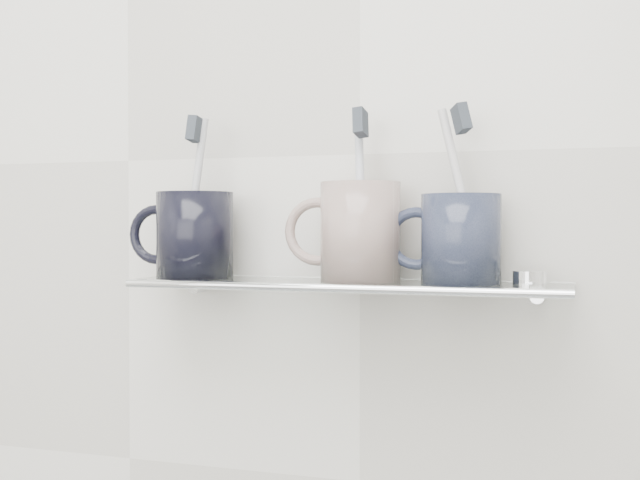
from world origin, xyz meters
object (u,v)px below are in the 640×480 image
at_px(mug_center, 360,232).
at_px(mug_right, 461,239).
at_px(shelf_glass, 346,285).
at_px(mug_left, 195,235).

height_order(mug_center, mug_right, mug_center).
height_order(shelf_glass, mug_left, mug_left).
bearing_deg(shelf_glass, mug_center, 17.44).
bearing_deg(mug_center, mug_left, -158.06).
distance_m(shelf_glass, mug_left, 0.20).
relative_size(shelf_glass, mug_left, 4.79).
distance_m(shelf_glass, mug_right, 0.14).
bearing_deg(mug_right, mug_left, -156.49).
bearing_deg(mug_left, mug_center, -24.84).
bearing_deg(mug_center, shelf_glass, -140.61).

